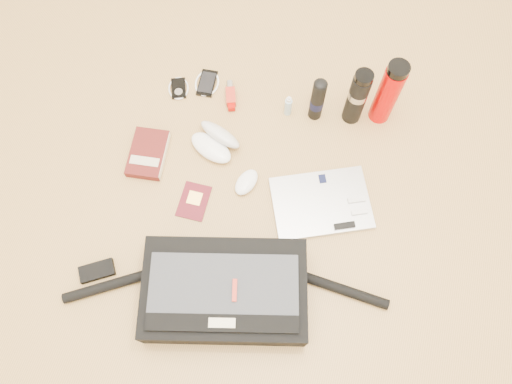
{
  "coord_description": "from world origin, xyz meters",
  "views": [
    {
      "loc": [
        0.19,
        -0.52,
        1.57
      ],
      "look_at": [
        0.02,
        0.06,
        0.06
      ],
      "focal_mm": 35.0,
      "sensor_mm": 36.0,
      "label": 1
    }
  ],
  "objects_px": {
    "laptop": "(322,203)",
    "thermos_red": "(388,93)",
    "book": "(148,154)",
    "thermos_black": "(357,97)",
    "messenger_bag": "(224,291)"
  },
  "relations": [
    {
      "from": "thermos_black",
      "to": "laptop",
      "type": "bearing_deg",
      "value": -93.79
    },
    {
      "from": "book",
      "to": "thermos_red",
      "type": "distance_m",
      "value": 0.84
    },
    {
      "from": "book",
      "to": "messenger_bag",
      "type": "bearing_deg",
      "value": -51.72
    },
    {
      "from": "laptop",
      "to": "book",
      "type": "height_order",
      "value": "book"
    },
    {
      "from": "laptop",
      "to": "book",
      "type": "distance_m",
      "value": 0.62
    },
    {
      "from": "laptop",
      "to": "thermos_black",
      "type": "xyz_separation_m",
      "value": [
        0.02,
        0.36,
        0.12
      ]
    },
    {
      "from": "messenger_bag",
      "to": "thermos_black",
      "type": "distance_m",
      "value": 0.78
    },
    {
      "from": "book",
      "to": "thermos_red",
      "type": "xyz_separation_m",
      "value": [
        0.74,
        0.38,
        0.13
      ]
    },
    {
      "from": "laptop",
      "to": "thermos_red",
      "type": "relative_size",
      "value": 1.33
    },
    {
      "from": "thermos_red",
      "to": "messenger_bag",
      "type": "bearing_deg",
      "value": -113.66
    },
    {
      "from": "messenger_bag",
      "to": "thermos_black",
      "type": "relative_size",
      "value": 3.86
    },
    {
      "from": "book",
      "to": "laptop",
      "type": "bearing_deg",
      "value": -8.55
    },
    {
      "from": "messenger_bag",
      "to": "thermos_black",
      "type": "height_order",
      "value": "thermos_black"
    },
    {
      "from": "book",
      "to": "thermos_black",
      "type": "relative_size",
      "value": 0.77
    },
    {
      "from": "laptop",
      "to": "thermos_black",
      "type": "relative_size",
      "value": 1.51
    }
  ]
}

